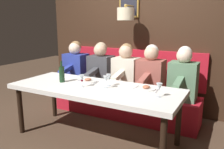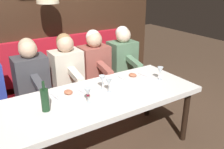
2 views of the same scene
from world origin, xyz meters
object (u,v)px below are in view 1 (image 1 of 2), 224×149
object	(u,v)px
diner_far	(101,67)
wine_bottle	(62,74)
wine_glass_0	(159,87)
dining_table	(95,92)
wine_glass_3	(106,79)
wine_glass_1	(109,78)
diner_farthest	(76,64)
wine_glass_2	(82,78)
diner_nearest	(183,76)
diner_middle	(126,70)
diner_near	(151,72)

from	to	relation	value
diner_far	wine_bottle	distance (m)	0.90
wine_glass_0	wine_bottle	distance (m)	1.42
dining_table	wine_glass_3	xyz separation A→B (m)	(0.01, -0.17, 0.18)
diner_far	wine_glass_1	bearing A→B (deg)	-142.87
wine_bottle	diner_farthest	bearing A→B (deg)	25.35
diner_far	wine_glass_2	distance (m)	1.01
wine_glass_2	diner_farthest	bearing A→B (deg)	40.33
diner_farthest	wine_glass_3	world-z (taller)	diner_farthest
diner_farthest	wine_glass_0	bearing A→B (deg)	-116.30
dining_table	diner_nearest	world-z (taller)	diner_nearest
wine_bottle	wine_glass_1	bearing A→B (deg)	-79.94
diner_farthest	diner_far	bearing A→B (deg)	-90.00
diner_nearest	wine_glass_3	distance (m)	1.18
diner_middle	wine_glass_2	bearing A→B (deg)	169.49
wine_glass_1	wine_glass_2	size ratio (longest dim) A/B	1.00
wine_glass_2	wine_bottle	distance (m)	0.41
diner_farthest	wine_glass_2	xyz separation A→B (m)	(-0.97, -0.82, 0.04)
diner_middle	diner_farthest	world-z (taller)	same
diner_near	wine_glass_1	size ratio (longest dim) A/B	4.82
diner_nearest	diner_farthest	distance (m)	1.92
wine_glass_2	wine_glass_3	world-z (taller)	same
wine_glass_1	dining_table	bearing A→B (deg)	128.16
diner_farthest	wine_glass_1	bearing A→B (deg)	-124.60
diner_nearest	diner_near	world-z (taller)	same
dining_table	wine_glass_0	distance (m)	0.90
diner_middle	wine_glass_0	xyz separation A→B (m)	(-0.91, -0.83, 0.04)
wine_glass_3	wine_glass_1	bearing A→B (deg)	10.31
wine_glass_1	wine_glass_2	xyz separation A→B (m)	(-0.20, 0.29, -0.00)
dining_table	diner_nearest	bearing A→B (deg)	-47.35
diner_middle	wine_glass_0	bearing A→B (deg)	-137.43
diner_middle	diner_near	bearing A→B (deg)	-90.00
diner_middle	diner_far	size ratio (longest dim) A/B	1.00
diner_near	diner_farthest	world-z (taller)	same
wine_glass_1	wine_bottle	xyz separation A→B (m)	(-0.12, 0.69, -0.00)
diner_farthest	wine_glass_0	xyz separation A→B (m)	(-0.91, -1.84, 0.04)
dining_table	diner_near	distance (m)	1.01
diner_farthest	wine_glass_3	bearing A→B (deg)	-127.67
diner_near	wine_glass_2	world-z (taller)	diner_near
diner_near	wine_glass_1	world-z (taller)	diner_near
diner_far	wine_glass_2	world-z (taller)	diner_far
dining_table	wine_glass_1	distance (m)	0.26
diner_far	diner_farthest	xyz separation A→B (m)	(0.00, 0.53, 0.00)
wine_glass_0	wine_glass_1	distance (m)	0.74
wine_glass_0	wine_glass_1	bearing A→B (deg)	78.90
diner_middle	diner_farthest	bearing A→B (deg)	90.00
diner_middle	wine_glass_3	xyz separation A→B (m)	(-0.87, -0.12, 0.04)
wine_glass_0	wine_glass_3	world-z (taller)	same
diner_far	wine_glass_2	xyz separation A→B (m)	(-0.97, -0.29, 0.04)
wine_glass_0	wine_glass_2	xyz separation A→B (m)	(-0.06, 1.01, -0.00)
dining_table	wine_glass_1	world-z (taller)	wine_glass_1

